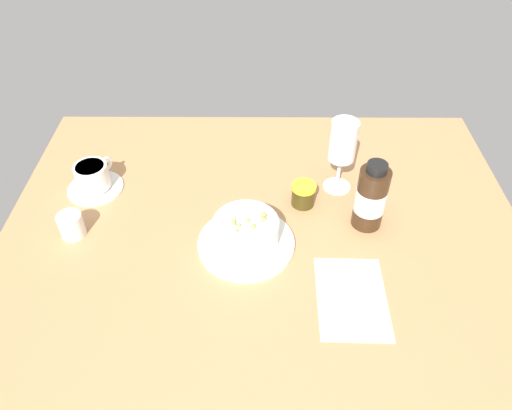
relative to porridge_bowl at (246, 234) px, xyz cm
name	(u,v)px	position (x,y,z in cm)	size (l,w,h in cm)	color
ground_plane	(263,230)	(3.45, 6.02, -4.78)	(110.00, 84.00, 3.00)	#B27F51
porridge_bowl	(246,234)	(0.00, 0.00, 0.00)	(19.62, 19.62, 7.54)	white
cutlery_setting	(352,295)	(19.71, -12.48, -3.03)	(13.06, 18.97, 0.90)	white
coffee_cup	(93,178)	(-34.99, 17.69, -0.29)	(12.56, 12.56, 6.55)	white
creamer_jug	(71,224)	(-35.93, 3.21, -0.61)	(5.04, 6.07, 5.74)	white
wine_glass	(343,144)	(20.54, 18.67, 8.70)	(6.31, 6.31, 17.51)	white
jam_jar	(303,194)	(12.29, 12.81, -0.61)	(5.37, 5.37, 5.27)	#3B3210
sauce_bottle_brown	(371,198)	(25.34, 6.73, 3.95)	(6.41, 6.41, 15.85)	#382314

